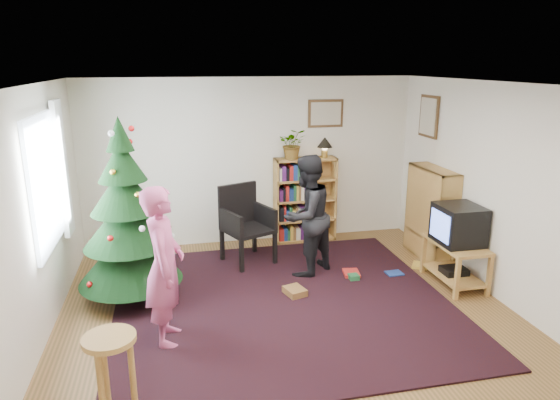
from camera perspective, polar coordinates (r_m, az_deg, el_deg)
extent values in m
plane|color=brown|center=(5.67, 1.04, -13.04)|extent=(5.00, 5.00, 0.00)
plane|color=white|center=(4.98, 1.18, 13.08)|extent=(5.00, 5.00, 0.00)
cube|color=silver|center=(7.58, -3.31, 4.41)|extent=(5.00, 0.02, 2.50)
cube|color=silver|center=(3.00, 12.64, -14.18)|extent=(5.00, 0.02, 2.50)
cube|color=silver|center=(5.23, -26.62, -2.42)|extent=(0.02, 5.00, 2.50)
cube|color=silver|center=(6.25, 24.02, 0.62)|extent=(0.02, 5.00, 2.50)
cube|color=black|center=(5.93, 0.35, -11.60)|extent=(3.80, 3.60, 0.02)
cube|color=silver|center=(5.73, -25.25, 1.80)|extent=(0.04, 1.20, 1.40)
cube|color=white|center=(6.39, -23.60, 3.29)|extent=(0.06, 0.35, 1.60)
cube|color=#4C3319|center=(7.71, 5.23, 9.83)|extent=(0.55, 0.03, 0.42)
cube|color=beige|center=(7.71, 5.23, 9.83)|extent=(0.47, 0.01, 0.34)
cube|color=#4C3319|center=(7.57, 16.66, 9.14)|extent=(0.03, 0.50, 0.60)
cube|color=beige|center=(7.57, 16.66, 9.14)|extent=(0.01, 0.42, 0.52)
cylinder|color=#3F2816|center=(6.24, -16.50, -9.75)|extent=(0.11, 0.11, 0.23)
cone|color=black|center=(6.07, -16.82, -5.90)|extent=(1.19, 1.19, 0.67)
cone|color=black|center=(5.94, -17.13, -2.29)|extent=(0.99, 0.99, 0.59)
cone|color=black|center=(5.84, -17.41, 1.15)|extent=(0.76, 0.76, 0.53)
cone|color=black|center=(5.77, -17.68, 4.32)|extent=(0.54, 0.54, 0.46)
cone|color=black|center=(5.72, -17.92, 7.23)|extent=(0.31, 0.31, 0.38)
cube|color=#AC803D|center=(7.73, 2.87, 0.06)|extent=(0.95, 0.30, 1.30)
cube|color=#AC803D|center=(7.58, 2.93, 4.69)|extent=(0.95, 0.30, 0.03)
cube|color=#AC803D|center=(7.31, 16.86, -1.51)|extent=(0.30, 0.95, 1.30)
cube|color=#AC803D|center=(7.16, 17.26, 3.35)|extent=(0.30, 0.95, 0.03)
cube|color=#AC803D|center=(6.58, 19.54, -4.78)|extent=(0.48, 0.87, 0.04)
cube|color=#AC803D|center=(6.25, 19.58, -8.56)|extent=(0.05, 0.05, 0.51)
cube|color=#AC803D|center=(6.48, 22.79, -8.05)|extent=(0.05, 0.05, 0.51)
cube|color=#AC803D|center=(6.89, 16.08, -5.98)|extent=(0.05, 0.05, 0.51)
cube|color=#AC803D|center=(7.10, 19.10, -5.61)|extent=(0.05, 0.05, 0.51)
cube|color=#AC803D|center=(6.72, 19.22, -8.06)|extent=(0.44, 0.83, 0.03)
cube|color=black|center=(6.70, 19.26, -7.62)|extent=(0.30, 0.25, 0.08)
cube|color=black|center=(6.50, 19.74, -2.64)|extent=(0.50, 0.55, 0.48)
cube|color=#5779EE|center=(6.37, 17.81, -2.82)|extent=(0.01, 0.43, 0.34)
cube|color=black|center=(6.87, -3.68, -3.40)|extent=(0.77, 0.77, 0.05)
cube|color=black|center=(7.04, -4.06, -0.38)|extent=(0.57, 0.27, 0.59)
cube|color=black|center=(6.68, -5.56, -6.25)|extent=(0.07, 0.07, 0.48)
cube|color=black|center=(6.75, -1.05, -5.91)|extent=(0.07, 0.07, 0.48)
cube|color=black|center=(7.17, -6.08, -4.69)|extent=(0.07, 0.07, 0.48)
cube|color=black|center=(7.24, -1.88, -4.40)|extent=(0.07, 0.07, 0.48)
cylinder|color=#AC803D|center=(4.19, -18.96, -14.80)|extent=(0.41, 0.41, 0.05)
cylinder|color=#AC803D|center=(4.35, -16.50, -18.64)|extent=(0.05, 0.05, 0.64)
cylinder|color=#AC803D|center=(4.48, -19.36, -17.78)|extent=(0.05, 0.05, 0.64)
cylinder|color=#AC803D|center=(4.27, -19.76, -19.66)|extent=(0.05, 0.05, 0.64)
imported|color=#B8497B|center=(5.00, -13.08, -7.38)|extent=(0.43, 0.61, 1.61)
imported|color=black|center=(6.43, 3.06, -1.83)|extent=(0.98, 0.94, 1.59)
imported|color=gray|center=(7.49, 1.47, 6.44)|extent=(0.46, 0.42, 0.45)
cylinder|color=#A57F33|center=(7.65, 5.11, 5.24)|extent=(0.10, 0.10, 0.10)
sphere|color=#FFD88C|center=(7.64, 5.13, 6.03)|extent=(0.10, 0.10, 0.10)
cone|color=black|center=(7.62, 5.15, 6.61)|extent=(0.23, 0.23, 0.16)
cube|color=#A51E19|center=(6.67, 8.15, -8.25)|extent=(0.20, 0.20, 0.08)
cube|color=navy|center=(6.79, 12.92, -8.06)|extent=(0.20, 0.20, 0.08)
cube|color=#1E592D|center=(6.54, 8.41, -8.76)|extent=(0.20, 0.20, 0.08)
cube|color=gold|center=(7.14, 15.73, -7.04)|extent=(0.20, 0.20, 0.08)
cube|color=brown|center=(6.08, 1.70, -10.54)|extent=(0.20, 0.20, 0.08)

